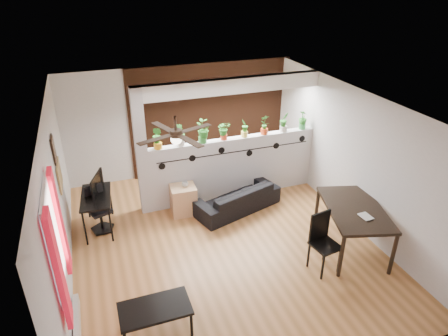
% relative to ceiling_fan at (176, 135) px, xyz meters
% --- Properties ---
extents(room_shell, '(6.30, 7.10, 2.90)m').
position_rel_ceiling_fan_xyz_m(room_shell, '(0.80, 0.30, -1.01)').
color(room_shell, '#9B6332').
rests_on(room_shell, ground).
extents(partition_wall, '(3.60, 0.18, 1.35)m').
position_rel_ceiling_fan_xyz_m(partition_wall, '(1.60, 1.80, -1.64)').
color(partition_wall, '#BCBCC1').
rests_on(partition_wall, ground).
extents(ceiling_header, '(3.60, 0.18, 0.30)m').
position_rel_ceiling_fan_xyz_m(ceiling_header, '(1.60, 1.80, 0.14)').
color(ceiling_header, white).
rests_on(ceiling_header, room_shell).
extents(pier_column, '(0.22, 0.20, 2.60)m').
position_rel_ceiling_fan_xyz_m(pier_column, '(-0.31, 1.80, -1.01)').
color(pier_column, '#BCBCC1').
rests_on(pier_column, ground).
extents(brick_panel, '(3.90, 0.05, 2.60)m').
position_rel_ceiling_fan_xyz_m(brick_panel, '(1.60, 3.27, -1.01)').
color(brick_panel, '#9A4E2C').
rests_on(brick_panel, ground).
extents(vine_decal, '(3.31, 0.01, 0.30)m').
position_rel_ceiling_fan_xyz_m(vine_decal, '(1.60, 1.70, -1.23)').
color(vine_decal, black).
rests_on(vine_decal, partition_wall).
extents(window_assembly, '(0.09, 1.30, 1.55)m').
position_rel_ceiling_fan_xyz_m(window_assembly, '(-1.76, -0.90, -0.81)').
color(window_assembly, white).
rests_on(window_assembly, room_shell).
extents(baseboard_heater, '(0.08, 1.00, 0.18)m').
position_rel_ceiling_fan_xyz_m(baseboard_heater, '(-1.74, -0.90, -2.22)').
color(baseboard_heater, beige).
rests_on(baseboard_heater, ground).
extents(corkboard, '(0.03, 0.60, 0.45)m').
position_rel_ceiling_fan_xyz_m(corkboard, '(-1.78, 1.25, -0.96)').
color(corkboard, '#9D7D4C').
rests_on(corkboard, room_shell).
extents(framed_art, '(0.03, 0.34, 0.44)m').
position_rel_ceiling_fan_xyz_m(framed_art, '(-1.78, 1.20, -0.46)').
color(framed_art, '#8C7259').
rests_on(framed_art, room_shell).
extents(ceiling_fan, '(1.19, 1.19, 0.43)m').
position_rel_ceiling_fan_xyz_m(ceiling_fan, '(0.00, 0.00, 0.00)').
color(ceiling_fan, black).
rests_on(ceiling_fan, room_shell).
extents(potted_plant_0, '(0.28, 0.29, 0.45)m').
position_rel_ceiling_fan_xyz_m(potted_plant_0, '(0.02, 1.80, -0.73)').
color(potted_plant_0, orange).
rests_on(potted_plant_0, partition_wall).
extents(potted_plant_1, '(0.27, 0.25, 0.43)m').
position_rel_ceiling_fan_xyz_m(potted_plant_1, '(0.47, 1.80, -0.74)').
color(potted_plant_1, white).
rests_on(potted_plant_1, partition_wall).
extents(potted_plant_2, '(0.30, 0.30, 0.46)m').
position_rel_ceiling_fan_xyz_m(potted_plant_2, '(0.92, 1.80, -0.72)').
color(potted_plant_2, '#2E8031').
rests_on(potted_plant_2, partition_wall).
extents(potted_plant_3, '(0.21, 0.18, 0.39)m').
position_rel_ceiling_fan_xyz_m(potted_plant_3, '(1.37, 1.80, -0.76)').
color(potted_plant_3, red).
rests_on(potted_plant_3, partition_wall).
extents(potted_plant_4, '(0.25, 0.24, 0.39)m').
position_rel_ceiling_fan_xyz_m(potted_plant_4, '(1.83, 1.80, -0.76)').
color(potted_plant_4, '#ECD353').
rests_on(potted_plant_4, partition_wall).
extents(potted_plant_5, '(0.22, 0.18, 0.43)m').
position_rel_ceiling_fan_xyz_m(potted_plant_5, '(2.28, 1.80, -0.74)').
color(potted_plant_5, '#CC4018').
rests_on(potted_plant_5, partition_wall).
extents(potted_plant_6, '(0.23, 0.19, 0.42)m').
position_rel_ceiling_fan_xyz_m(potted_plant_6, '(2.73, 1.80, -0.74)').
color(potted_plant_6, silver).
rests_on(potted_plant_6, partition_wall).
extents(potted_plant_7, '(0.25, 0.26, 0.41)m').
position_rel_ceiling_fan_xyz_m(potted_plant_7, '(3.18, 1.80, -0.75)').
color(potted_plant_7, green).
rests_on(potted_plant_7, partition_wall).
extents(sofa, '(1.85, 1.16, 0.51)m').
position_rel_ceiling_fan_xyz_m(sofa, '(1.46, 1.23, -2.06)').
color(sofa, black).
rests_on(sofa, ground).
extents(cube_shelf, '(0.52, 0.47, 0.60)m').
position_rel_ceiling_fan_xyz_m(cube_shelf, '(0.39, 1.46, -2.01)').
color(cube_shelf, tan).
rests_on(cube_shelf, ground).
extents(cup, '(0.16, 0.16, 0.10)m').
position_rel_ceiling_fan_xyz_m(cup, '(0.44, 1.46, -1.66)').
color(cup, gray).
rests_on(cup, cube_shelf).
extents(computer_desk, '(0.61, 1.05, 0.73)m').
position_rel_ceiling_fan_xyz_m(computer_desk, '(-1.26, 1.46, -1.66)').
color(computer_desk, black).
rests_on(computer_desk, ground).
extents(monitor, '(0.35, 0.18, 0.20)m').
position_rel_ceiling_fan_xyz_m(monitor, '(-1.26, 1.61, -1.49)').
color(monitor, black).
rests_on(monitor, computer_desk).
extents(office_chair, '(0.48, 0.48, 0.88)m').
position_rel_ceiling_fan_xyz_m(office_chair, '(-1.25, 1.44, -1.92)').
color(office_chair, black).
rests_on(office_chair, ground).
extents(dining_table, '(1.31, 1.72, 0.83)m').
position_rel_ceiling_fan_xyz_m(dining_table, '(2.90, -0.62, -1.57)').
color(dining_table, black).
rests_on(dining_table, ground).
extents(book, '(0.18, 0.23, 0.02)m').
position_rel_ceiling_fan_xyz_m(book, '(2.80, -0.92, -1.47)').
color(book, gray).
rests_on(book, dining_table).
extents(folding_chair, '(0.47, 0.47, 1.02)m').
position_rel_ceiling_fan_xyz_m(folding_chair, '(2.11, -0.88, -1.71)').
color(folding_chair, black).
rests_on(folding_chair, ground).
extents(coffee_table, '(0.95, 0.53, 0.45)m').
position_rel_ceiling_fan_xyz_m(coffee_table, '(-0.71, -1.32, -1.92)').
color(coffee_table, black).
rests_on(coffee_table, ground).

